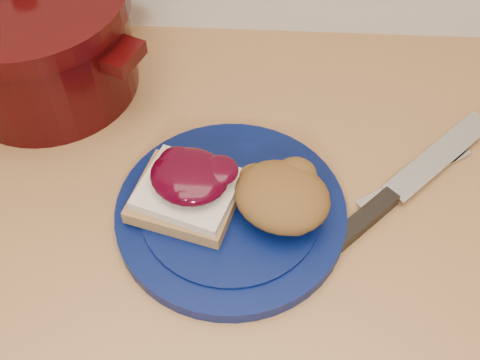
# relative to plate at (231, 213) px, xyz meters

# --- Properties ---
(base_cabinet) EXTENTS (4.00, 0.60, 0.86)m
(base_cabinet) POSITION_rel_plate_xyz_m (-0.01, 0.07, -0.48)
(base_cabinet) COLOR beige
(base_cabinet) RESTS_ON floor
(plate) EXTENTS (0.36, 0.36, 0.02)m
(plate) POSITION_rel_plate_xyz_m (0.00, 0.00, 0.00)
(plate) COLOR #040E3D
(plate) RESTS_ON wood_countertop
(sandwich) EXTENTS (0.14, 0.13, 0.06)m
(sandwich) POSITION_rel_plate_xyz_m (-0.05, 0.01, 0.04)
(sandwich) COLOR olive
(sandwich) RESTS_ON plate
(stuffing_mound) EXTENTS (0.14, 0.13, 0.06)m
(stuffing_mound) POSITION_rel_plate_xyz_m (0.06, -0.00, 0.04)
(stuffing_mound) COLOR brown
(stuffing_mound) RESTS_ON plate
(chef_knife) EXTENTS (0.24, 0.24, 0.02)m
(chef_knife) POSITION_rel_plate_xyz_m (0.19, 0.03, -0.00)
(chef_knife) COLOR black
(chef_knife) RESTS_ON wood_countertop
(butter_knife) EXTENTS (0.16, 0.11, 0.00)m
(butter_knife) POSITION_rel_plate_xyz_m (0.23, 0.07, -0.01)
(butter_knife) COLOR silver
(butter_knife) RESTS_ON wood_countertop
(dutch_oven) EXTENTS (0.35, 0.35, 0.17)m
(dutch_oven) POSITION_rel_plate_xyz_m (-0.28, 0.23, 0.07)
(dutch_oven) COLOR black
(dutch_oven) RESTS_ON wood_countertop
(pepper_grinder) EXTENTS (0.06, 0.06, 0.11)m
(pepper_grinder) POSITION_rel_plate_xyz_m (-0.33, 0.23, 0.05)
(pepper_grinder) COLOR black
(pepper_grinder) RESTS_ON wood_countertop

